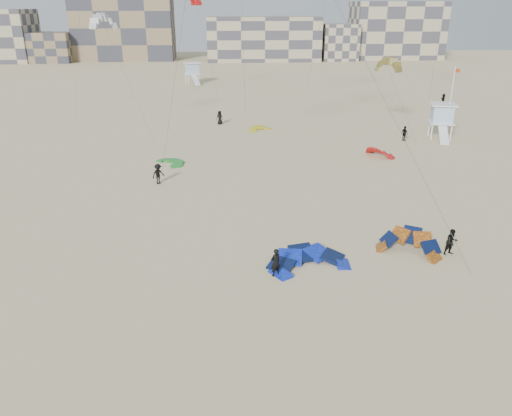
{
  "coord_description": "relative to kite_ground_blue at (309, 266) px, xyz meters",
  "views": [
    {
      "loc": [
        -2.58,
        -22.17,
        14.64
      ],
      "look_at": [
        -0.61,
        6.0,
        3.21
      ],
      "focal_mm": 35.0,
      "sensor_mm": 36.0,
      "label": 1
    }
  ],
  "objects": [
    {
      "name": "kite_fly_grey",
      "position": [
        -18.23,
        34.93,
        12.91
      ],
      "size": [
        8.27,
        10.84,
        13.21
      ],
      "rotation": [
        0.0,
        0.0,
        0.83
      ],
      "color": "silver",
      "rests_on": "ground"
    },
    {
      "name": "kite_ground_blue",
      "position": [
        0.0,
        0.0,
        0.0
      ],
      "size": [
        6.16,
        6.36,
        2.54
      ],
      "primitive_type": null,
      "rotation": [
        0.25,
        0.0,
        0.24
      ],
      "color": "blue",
      "rests_on": "ground"
    },
    {
      "name": "kitesurfer_main",
      "position": [
        -2.17,
        -1.07,
        0.87
      ],
      "size": [
        0.75,
        0.66,
        1.74
      ],
      "primitive_type": "imported",
      "rotation": [
        0.0,
        0.0,
        3.62
      ],
      "color": "black",
      "rests_on": "ground"
    },
    {
      "name": "kite_ground_yellow",
      "position": [
        -0.24,
        35.98,
        0.0
      ],
      "size": [
        3.98,
        4.05,
        1.43
      ],
      "primitive_type": null,
      "rotation": [
        0.23,
        0.0,
        0.51
      ],
      "color": "gold",
      "rests_on": "ground"
    },
    {
      "name": "kite_ground_red_far",
      "position": [
        11.39,
        23.2,
        0.0
      ],
      "size": [
        4.47,
        4.42,
        2.98
      ],
      "primitive_type": null,
      "rotation": [
        0.62,
        0.0,
        2.17
      ],
      "color": "red",
      "rests_on": "ground"
    },
    {
      "name": "condo_fill_left",
      "position": [
        -52.51,
        123.64,
        4.0
      ],
      "size": [
        12.0,
        10.0,
        8.0
      ],
      "primitive_type": "cube",
      "color": "#877051",
      "rests_on": "ground"
    },
    {
      "name": "kitesurfer_e",
      "position": [
        -5.31,
        39.77,
        0.9
      ],
      "size": [
        1.03,
        0.87,
        1.81
      ],
      "primitive_type": "imported",
      "rotation": [
        0.0,
        0.0,
        -0.39
      ],
      "color": "black",
      "rests_on": "ground"
    },
    {
      "name": "kitesurfer_b",
      "position": [
        9.2,
        0.86,
        0.86
      ],
      "size": [
        0.97,
        0.84,
        1.73
      ],
      "primitive_type": "imported",
      "rotation": [
        0.0,
        0.0,
        0.25
      ],
      "color": "black",
      "rests_on": "ground"
    },
    {
      "name": "condo_east",
      "position": [
        47.49,
        127.64,
        8.0
      ],
      "size": [
        26.0,
        14.0,
        16.0
      ],
      "primitive_type": "cube",
      "color": "tan",
      "rests_on": "ground"
    },
    {
      "name": "condo_fill_right",
      "position": [
        29.49,
        123.64,
        5.0
      ],
      "size": [
        10.0,
        10.0,
        10.0
      ],
      "primitive_type": "cube",
      "color": "tan",
      "rests_on": "ground"
    },
    {
      "name": "kitesurfer_c",
      "position": [
        -10.8,
        15.9,
        0.91
      ],
      "size": [
        1.35,
        1.26,
        1.83
      ],
      "primitive_type": "imported",
      "rotation": [
        0.0,
        0.0,
        0.66
      ],
      "color": "black",
      "rests_on": "ground"
    },
    {
      "name": "kite_ground_green",
      "position": [
        -10.25,
        22.02,
        0.0
      ],
      "size": [
        4.39,
        4.35,
        0.59
      ],
      "primitive_type": null,
      "rotation": [
        0.05,
        0.0,
        -0.93
      ],
      "color": "green",
      "rests_on": "ground"
    },
    {
      "name": "lifeguard_tower_far",
      "position": [
        -10.73,
        78.07,
        2.08
      ],
      "size": [
        3.71,
        6.16,
        4.2
      ],
      "rotation": [
        0.0,
        0.0,
        0.3
      ],
      "color": "white",
      "rests_on": "ground"
    },
    {
      "name": "kite_fly_olive",
      "position": [
        15.08,
        34.12,
        8.0
      ],
      "size": [
        4.59,
        11.87,
        8.34
      ],
      "rotation": [
        0.0,
        0.0,
        -0.74
      ],
      "color": "brown",
      "rests_on": "ground"
    },
    {
      "name": "lifeguard_tower_near",
      "position": [
        20.98,
        30.52,
        2.02
      ],
      "size": [
        3.49,
        5.91,
        4.07
      ],
      "rotation": [
        0.0,
        0.0,
        -0.24
      ],
      "color": "white",
      "rests_on": "ground"
    },
    {
      "name": "condo_mid",
      "position": [
        7.49,
        125.64,
        6.0
      ],
      "size": [
        32.0,
        16.0,
        12.0
      ],
      "primitive_type": "cube",
      "color": "tan",
      "rests_on": "ground"
    },
    {
      "name": "kite_ground_orange",
      "position": [
        6.63,
        1.28,
        0.0
      ],
      "size": [
        5.39,
        5.4,
        3.89
      ],
      "primitive_type": null,
      "rotation": [
        0.74,
        0.0,
        -0.55
      ],
      "color": "orange",
      "rests_on": "ground"
    },
    {
      "name": "ground",
      "position": [
        -2.51,
        -4.36,
        0.0
      ],
      "size": [
        320.0,
        320.0,
        0.0
      ],
      "primitive_type": "plane",
      "color": "#CBB688",
      "rests_on": "ground"
    },
    {
      "name": "flagpole",
      "position": [
        21.87,
        30.76,
        4.35
      ],
      "size": [
        0.67,
        0.1,
        8.31
      ],
      "color": "white",
      "rests_on": "ground"
    },
    {
      "name": "kitesurfer_d",
      "position": [
        16.24,
        29.4,
        0.87
      ],
      "size": [
        0.79,
        1.1,
        1.74
      ],
      "primitive_type": "imported",
      "rotation": [
        0.0,
        0.0,
        1.98
      ],
      "color": "black",
      "rests_on": "ground"
    },
    {
      "name": "condo_west_b",
      "position": [
        -32.51,
        129.64,
        9.0
      ],
      "size": [
        28.0,
        14.0,
        18.0
      ],
      "primitive_type": "cube",
      "color": "#877051",
      "rests_on": "ground"
    },
    {
      "name": "kitesurfer_f",
      "position": [
        30.18,
        51.08,
        0.91
      ],
      "size": [
        0.93,
        1.78,
        1.83
      ],
      "primitive_type": "imported",
      "rotation": [
        0.0,
        0.0,
        -1.81
      ],
      "color": "black",
      "rests_on": "ground"
    },
    {
      "name": "kite_fly_red",
      "position": [
        -8.83,
        61.51,
        15.5
      ],
      "size": [
        5.46,
        8.57,
        15.95
      ],
      "rotation": [
        0.0,
        0.0,
        1.86
      ],
      "color": "red",
      "rests_on": "ground"
    }
  ]
}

